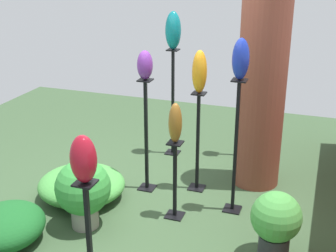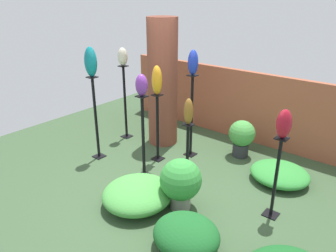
% 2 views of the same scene
% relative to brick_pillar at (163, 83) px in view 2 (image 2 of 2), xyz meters
% --- Properties ---
extents(ground_plane, '(8.00, 8.00, 0.00)m').
position_rel_brick_pillar_xyz_m(ground_plane, '(1.10, -1.23, -1.25)').
color(ground_plane, '#385133').
extents(brick_wall_back, '(5.60, 0.12, 1.46)m').
position_rel_brick_pillar_xyz_m(brick_wall_back, '(1.10, 1.21, -0.52)').
color(brick_wall_back, '#9E5138').
rests_on(brick_wall_back, ground).
extents(brick_pillar, '(0.59, 0.59, 2.51)m').
position_rel_brick_pillar_xyz_m(brick_pillar, '(0.00, 0.00, 0.00)').
color(brick_pillar, brown).
rests_on(brick_pillar, ground).
extents(pedestal_ruby, '(0.20, 0.20, 1.20)m').
position_rel_brick_pillar_xyz_m(pedestal_ruby, '(2.77, -0.91, -0.70)').
color(pedestal_ruby, black).
rests_on(pedestal_ruby, ground).
extents(pedestal_teal, '(0.20, 0.20, 1.56)m').
position_rel_brick_pillar_xyz_m(pedestal_teal, '(-0.49, -1.31, -0.53)').
color(pedestal_teal, black).
rests_on(pedestal_teal, ground).
extents(pedestal_bronze, '(0.20, 0.20, 0.91)m').
position_rel_brick_pillar_xyz_m(pedestal_bronze, '(1.16, -0.72, -0.84)').
color(pedestal_bronze, black).
rests_on(pedestal_bronze, ground).
extents(pedestal_amber, '(0.20, 0.20, 1.27)m').
position_rel_brick_pillar_xyz_m(pedestal_amber, '(0.44, -0.67, -0.67)').
color(pedestal_amber, black).
rests_on(pedestal_amber, ground).
extents(pedestal_cobalt, '(0.20, 0.20, 1.57)m').
position_rel_brick_pillar_xyz_m(pedestal_cobalt, '(0.80, -0.13, -0.52)').
color(pedestal_cobalt, black).
rests_on(pedestal_cobalt, ground).
extents(pedestal_ivory, '(0.20, 0.20, 1.55)m').
position_rel_brick_pillar_xyz_m(pedestal_ivory, '(-0.76, -0.32, -0.53)').
color(pedestal_ivory, black).
rests_on(pedestal_ivory, ground).
extents(pedestal_violet, '(0.20, 0.20, 1.43)m').
position_rel_brick_pillar_xyz_m(pedestal_violet, '(0.65, -1.26, -0.59)').
color(pedestal_violet, black).
rests_on(pedestal_violet, ground).
extents(art_vase_ruby, '(0.19, 0.21, 0.39)m').
position_rel_brick_pillar_xyz_m(art_vase_ruby, '(2.77, -0.91, 0.14)').
color(art_vase_ruby, maroon).
rests_on(art_vase_ruby, pedestal_ruby).
extents(art_vase_teal, '(0.22, 0.22, 0.52)m').
position_rel_brick_pillar_xyz_m(art_vase_teal, '(-0.49, -1.31, 0.57)').
color(art_vase_teal, '#0F727A').
rests_on(art_vase_teal, pedestal_teal).
extents(art_vase_bronze, '(0.16, 0.14, 0.44)m').
position_rel_brick_pillar_xyz_m(art_vase_bronze, '(1.16, -0.72, -0.12)').
color(art_vase_bronze, brown).
rests_on(art_vase_bronze, pedestal_bronze).
extents(art_vase_amber, '(0.18, 0.18, 0.51)m').
position_rel_brick_pillar_xyz_m(art_vase_amber, '(0.44, -0.67, 0.27)').
color(art_vase_amber, orange).
rests_on(art_vase_amber, pedestal_amber).
extents(art_vase_cobalt, '(0.19, 0.18, 0.44)m').
position_rel_brick_pillar_xyz_m(art_vase_cobalt, '(0.80, -0.13, 0.54)').
color(art_vase_cobalt, '#192D9E').
rests_on(art_vase_cobalt, pedestal_cobalt).
extents(art_vase_ivory, '(0.20, 0.19, 0.36)m').
position_rel_brick_pillar_xyz_m(art_vase_ivory, '(-0.76, -0.32, 0.48)').
color(art_vase_ivory, beige).
rests_on(art_vase_ivory, pedestal_ivory).
extents(art_vase_violet, '(0.20, 0.18, 0.34)m').
position_rel_brick_pillar_xyz_m(art_vase_violet, '(0.65, -1.26, 0.35)').
color(art_vase_violet, '#6B2D8C').
rests_on(art_vase_violet, pedestal_violet).
extents(potted_plant_walkway_edge, '(0.49, 0.49, 0.72)m').
position_rel_brick_pillar_xyz_m(potted_plant_walkway_edge, '(1.57, 0.44, -0.84)').
color(potted_plant_walkway_edge, '#2D2D33').
rests_on(potted_plant_walkway_edge, ground).
extents(potted_plant_near_pillar, '(0.60, 0.60, 0.77)m').
position_rel_brick_pillar_xyz_m(potted_plant_near_pillar, '(1.67, -1.58, -0.81)').
color(potted_plant_near_pillar, gray).
rests_on(potted_plant_near_pillar, ground).
extents(foliage_bed_east, '(0.96, 0.90, 0.27)m').
position_rel_brick_pillar_xyz_m(foliage_bed_east, '(2.50, 0.04, -1.12)').
color(foliage_bed_east, '#338C38').
rests_on(foliage_bed_east, ground).
extents(foliage_bed_west, '(1.02, 1.06, 0.36)m').
position_rel_brick_pillar_xyz_m(foliage_bed_west, '(1.13, -1.92, -1.08)').
color(foliage_bed_west, '#479942').
rests_on(foliage_bed_west, ground).
extents(foliage_bed_center, '(0.84, 0.77, 0.40)m').
position_rel_brick_pillar_xyz_m(foliage_bed_center, '(2.22, -2.19, -1.06)').
color(foliage_bed_center, '#195923').
rests_on(foliage_bed_center, ground).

